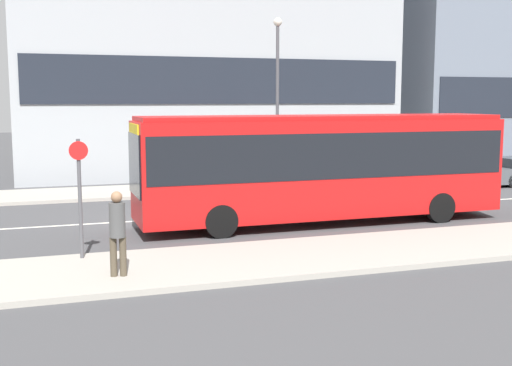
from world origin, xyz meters
TOP-DOWN VIEW (x-y plane):
  - ground_plane at (0.00, 0.00)m, footprint 120.00×120.00m
  - sidewalk_near at (0.00, -6.25)m, footprint 44.00×3.50m
  - sidewalk_far at (0.00, 6.25)m, footprint 44.00×3.50m
  - lane_centerline at (0.00, 0.00)m, footprint 41.80×0.16m
  - apartment_block_left_tower at (4.65, 12.93)m, footprint 19.36×6.95m
  - city_bus at (4.55, -2.15)m, footprint 11.72×2.49m
  - parked_car_0 at (12.00, 3.40)m, footprint 4.32×1.73m
  - pedestrian_near_stop at (-2.33, -6.83)m, footprint 0.35×0.34m
  - bus_stop_sign at (-2.98, -4.96)m, footprint 0.44×0.12m
  - street_lamp at (5.89, 5.55)m, footprint 0.36×0.36m

SIDE VIEW (x-z plane):
  - ground_plane at x=0.00m, z-range 0.00..0.00m
  - lane_centerline at x=0.00m, z-range 0.00..0.01m
  - sidewalk_near at x=0.00m, z-range 0.00..0.13m
  - sidewalk_far at x=0.00m, z-range 0.00..0.13m
  - parked_car_0 at x=12.00m, z-range -0.05..1.39m
  - pedestrian_near_stop at x=-2.33m, z-range 0.27..2.11m
  - bus_stop_sign at x=-2.98m, z-range 0.36..3.22m
  - city_bus at x=4.55m, z-range 0.25..3.66m
  - street_lamp at x=5.89m, z-range 0.90..8.09m
  - apartment_block_left_tower at x=4.65m, z-range -0.01..17.36m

